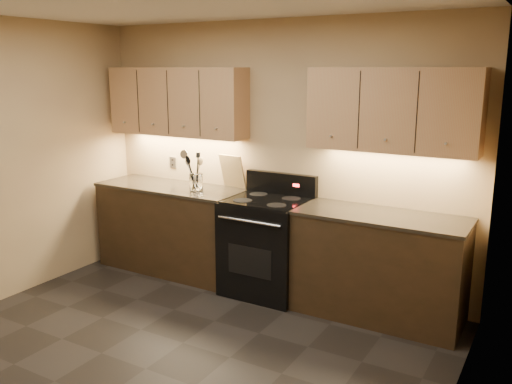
{
  "coord_description": "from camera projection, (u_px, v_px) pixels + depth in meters",
  "views": [
    {
      "loc": [
        2.49,
        -2.67,
        2.14
      ],
      "look_at": [
        0.09,
        1.45,
        1.05
      ],
      "focal_mm": 38.0,
      "sensor_mm": 36.0,
      "label": 1
    }
  ],
  "objects": [
    {
      "name": "wooden_spoon",
      "position": [
        193.0,
        173.0,
        5.49
      ],
      "size": [
        0.11,
        0.16,
        0.32
      ],
      "primitive_type": null,
      "rotation": [
        -0.24,
        0.21,
        0.3
      ],
      "color": "tan",
      "rests_on": "utensil_crock"
    },
    {
      "name": "wall_back",
      "position": [
        276.0,
        156.0,
        5.34
      ],
      "size": [
        4.0,
        0.04,
        2.6
      ],
      "primitive_type": "cube",
      "color": "tan",
      "rests_on": "ground"
    },
    {
      "name": "outlet_plate",
      "position": [
        173.0,
        162.0,
        6.02
      ],
      "size": [
        0.08,
        0.01,
        0.12
      ],
      "primitive_type": "cube",
      "color": "#B2B5BA",
      "rests_on": "wall_back"
    },
    {
      "name": "steel_spatula",
      "position": [
        199.0,
        173.0,
        5.45
      ],
      "size": [
        0.25,
        0.12,
        0.35
      ],
      "primitive_type": null,
      "rotation": [
        0.19,
        -0.45,
        -0.33
      ],
      "color": "silver",
      "rests_on": "utensil_crock"
    },
    {
      "name": "stove",
      "position": [
        267.0,
        245.0,
        5.22
      ],
      "size": [
        0.76,
        0.68,
        1.14
      ],
      "color": "black",
      "rests_on": "ground"
    },
    {
      "name": "steel_skimmer",
      "position": [
        196.0,
        170.0,
        5.43
      ],
      "size": [
        0.26,
        0.12,
        0.41
      ],
      "primitive_type": null,
      "rotation": [
        -0.1,
        -0.44,
        0.12
      ],
      "color": "silver",
      "rests_on": "utensil_crock"
    },
    {
      "name": "counter_right",
      "position": [
        379.0,
        266.0,
        4.7
      ],
      "size": [
        1.46,
        0.62,
        0.93
      ],
      "color": "black",
      "rests_on": "ground"
    },
    {
      "name": "black_turner",
      "position": [
        196.0,
        170.0,
        5.45
      ],
      "size": [
        0.14,
        0.2,
        0.39
      ],
      "primitive_type": null,
      "rotation": [
        -0.3,
        -0.05,
        0.23
      ],
      "color": "black",
      "rests_on": "utensil_crock"
    },
    {
      "name": "upper_cab_right",
      "position": [
        393.0,
        110.0,
        4.53
      ],
      "size": [
        1.44,
        0.3,
        0.7
      ],
      "primitive_type": "cube",
      "color": "#A68453",
      "rests_on": "wall_back"
    },
    {
      "name": "counter_left",
      "position": [
        172.0,
        228.0,
        5.82
      ],
      "size": [
        1.62,
        0.62,
        0.93
      ],
      "color": "black",
      "rests_on": "ground"
    },
    {
      "name": "cutting_board",
      "position": [
        232.0,
        171.0,
        5.58
      ],
      "size": [
        0.29,
        0.14,
        0.35
      ],
      "primitive_type": "cube",
      "rotation": [
        0.26,
        0.0,
        -0.12
      ],
      "color": "tan",
      "rests_on": "counter_left"
    },
    {
      "name": "utensil_crock",
      "position": [
        196.0,
        183.0,
        5.49
      ],
      "size": [
        0.18,
        0.18,
        0.17
      ],
      "color": "white",
      "rests_on": "counter_left"
    },
    {
      "name": "floor",
      "position": [
        146.0,
        369.0,
        3.95
      ],
      "size": [
        4.0,
        4.0,
        0.0
      ],
      "primitive_type": "plane",
      "color": "black",
      "rests_on": "ground"
    },
    {
      "name": "black_spoon",
      "position": [
        196.0,
        171.0,
        5.48
      ],
      "size": [
        0.09,
        0.17,
        0.36
      ],
      "primitive_type": null,
      "rotation": [
        0.3,
        -0.02,
        -0.15
      ],
      "color": "black",
      "rests_on": "utensil_crock"
    },
    {
      "name": "wall_right",
      "position": [
        442.0,
        243.0,
        2.68
      ],
      "size": [
        0.04,
        4.0,
        2.6
      ],
      "primitive_type": "cube",
      "color": "tan",
      "rests_on": "ground"
    },
    {
      "name": "upper_cab_left",
      "position": [
        177.0,
        102.0,
        5.65
      ],
      "size": [
        1.6,
        0.3,
        0.7
      ],
      "primitive_type": "cube",
      "color": "#A68453",
      "rests_on": "wall_back"
    }
  ]
}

